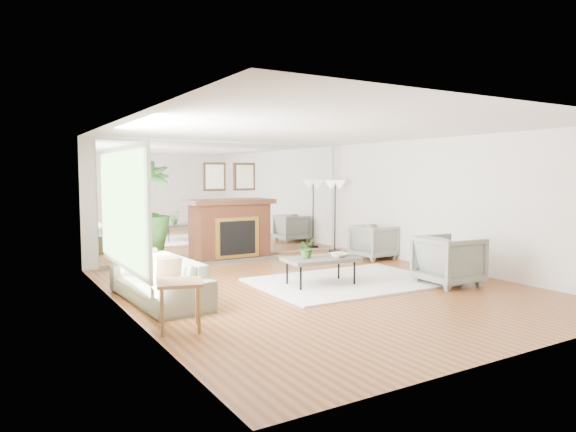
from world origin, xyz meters
TOP-DOWN VIEW (x-y plane):
  - ground at (0.00, 0.00)m, footprint 7.00×7.00m
  - wall_left at (-2.99, 0.00)m, footprint 0.02×7.00m
  - wall_right at (2.99, 0.00)m, footprint 0.02×7.00m
  - wall_back at (0.00, 3.49)m, footprint 6.00×0.02m
  - mirror_panel at (0.00, 3.47)m, footprint 5.40×0.04m
  - window_panel at (-2.96, 0.40)m, footprint 0.04×2.40m
  - fireplace at (0.00, 3.26)m, footprint 1.85×0.83m
  - area_rug at (0.61, 0.10)m, footprint 3.06×2.23m
  - coffee_table at (0.08, 0.13)m, footprint 1.22×0.79m
  - sofa at (-2.45, 0.48)m, footprint 0.93×2.13m
  - armchair_back at (2.60, 1.77)m, footprint 0.84×0.82m
  - armchair_front at (1.92, -0.88)m, footprint 0.95×0.93m
  - side_table at (-2.65, -0.98)m, footprint 0.63×0.63m
  - potted_ficus at (-1.94, 3.10)m, footprint 1.21×1.21m
  - floor_lamp at (2.46, 2.99)m, footprint 0.54×0.30m
  - tabletop_plant at (-0.13, 0.22)m, footprint 0.37×0.34m
  - fruit_bowl at (0.34, -0.01)m, footprint 0.29×0.29m
  - book at (0.45, 0.23)m, footprint 0.22×0.30m

SIDE VIEW (x-z plane):
  - ground at x=0.00m, z-range 0.00..0.00m
  - area_rug at x=0.61m, z-range 0.00..0.03m
  - sofa at x=-2.45m, z-range 0.00..0.61m
  - armchair_back at x=2.60m, z-range 0.00..0.73m
  - armchair_front at x=1.92m, z-range 0.00..0.81m
  - coffee_table at x=0.08m, z-range 0.19..0.66m
  - book at x=0.45m, z-range 0.47..0.49m
  - side_table at x=-2.65m, z-range 0.20..0.77m
  - fruit_bowl at x=0.34m, z-range 0.47..0.53m
  - tabletop_plant at x=-0.13m, z-range 0.47..0.80m
  - fireplace at x=0.00m, z-range -0.37..1.68m
  - potted_ficus at x=-1.94m, z-range 0.07..2.13m
  - wall_left at x=-2.99m, z-range 0.00..2.50m
  - wall_right at x=2.99m, z-range 0.00..2.50m
  - wall_back at x=0.00m, z-range 0.00..2.50m
  - mirror_panel at x=0.00m, z-range 0.05..2.45m
  - window_panel at x=-2.96m, z-range 0.60..2.10m
  - floor_lamp at x=2.46m, z-range 0.59..2.26m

